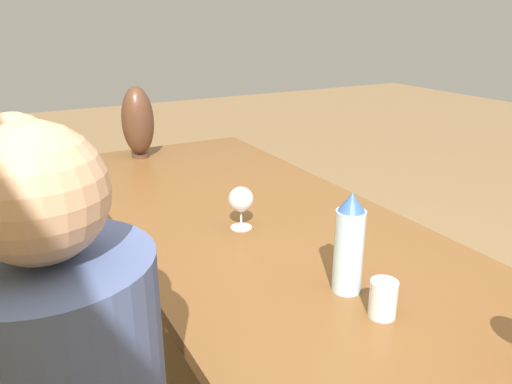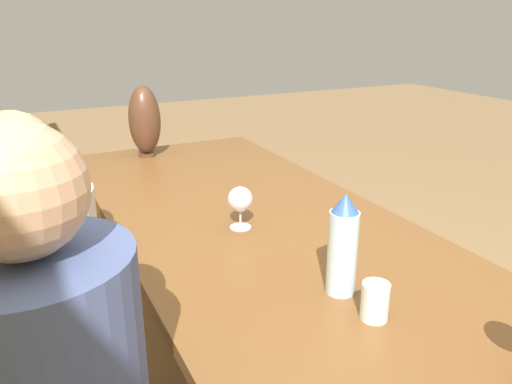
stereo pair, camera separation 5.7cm
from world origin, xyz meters
name	(u,v)px [view 1 (the left image)]	position (x,y,z in m)	size (l,w,h in m)	color
dining_table	(298,268)	(0.00, 0.00, 0.67)	(2.81, 0.93, 0.74)	brown
water_bottle	(349,244)	(-0.26, 0.02, 0.87)	(0.07, 0.07, 0.27)	silver
water_tumbler	(383,299)	(-0.39, 0.02, 0.78)	(0.07, 0.07, 0.09)	silver
vase	(138,121)	(1.24, 0.13, 0.92)	(0.15, 0.15, 0.35)	#4C2D1E
wine_glass_4	(241,200)	(0.23, 0.08, 0.83)	(0.08, 0.08, 0.14)	silver
chair_far	(23,364)	(0.16, 0.79, 0.50)	(0.44, 0.44, 0.90)	brown
person_far	(48,313)	(0.16, 0.70, 0.64)	(0.36, 0.36, 1.19)	#2D2D38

